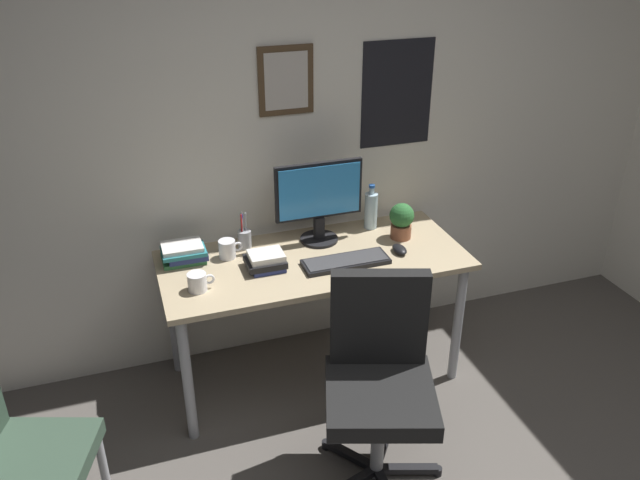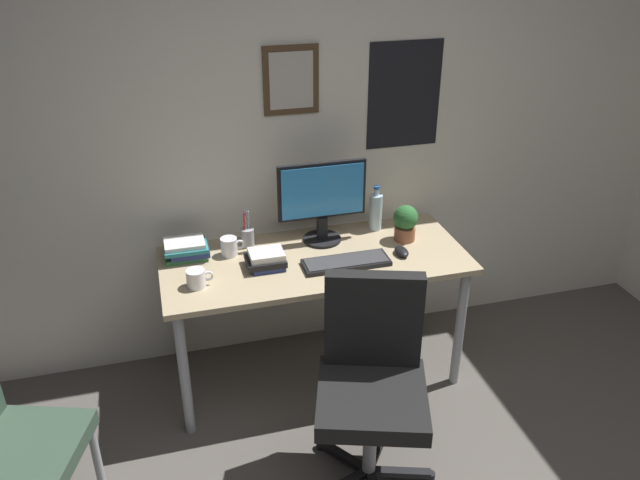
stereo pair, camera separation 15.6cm
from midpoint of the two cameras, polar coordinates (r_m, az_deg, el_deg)
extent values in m
cube|color=silver|center=(3.43, 1.05, 10.35)|extent=(4.40, 0.08, 2.60)
cube|color=#4C3823|center=(3.29, -1.18, 13.87)|extent=(0.28, 0.02, 0.34)
cube|color=beige|center=(3.28, -1.13, 13.82)|extent=(0.22, 0.00, 0.28)
cube|color=black|center=(3.51, 8.71, 12.47)|extent=(0.40, 0.01, 0.56)
cube|color=tan|center=(3.27, 0.91, -1.80)|extent=(1.53, 0.66, 0.03)
cylinder|color=#9EA0A5|center=(3.15, -10.42, -11.59)|extent=(0.05, 0.05, 0.70)
cylinder|color=#9EA0A5|center=(3.49, 13.44, -7.57)|extent=(0.05, 0.05, 0.70)
cylinder|color=#9EA0A5|center=(3.59, -11.34, -6.24)|extent=(0.05, 0.05, 0.70)
cylinder|color=#9EA0A5|center=(3.89, 9.80, -3.20)|extent=(0.05, 0.05, 0.70)
cube|color=black|center=(2.82, 6.22, -13.72)|extent=(0.58, 0.58, 0.08)
cube|color=black|center=(2.82, 6.32, -6.97)|extent=(0.42, 0.20, 0.45)
cylinder|color=#9EA0A5|center=(2.99, 5.96, -17.31)|extent=(0.08, 0.08, 0.42)
cube|color=black|center=(3.13, 8.51, -19.58)|extent=(0.28, 0.13, 0.03)
cylinder|color=black|center=(3.16, 11.18, -19.73)|extent=(0.05, 0.05, 0.04)
cube|color=black|center=(3.22, 6.52, -17.85)|extent=(0.20, 0.25, 0.03)
cylinder|color=black|center=(3.32, 7.17, -16.40)|extent=(0.05, 0.05, 0.04)
cube|color=black|center=(3.17, 3.59, -18.47)|extent=(0.20, 0.25, 0.03)
cylinder|color=black|center=(3.24, 1.48, -17.56)|extent=(0.05, 0.05, 0.04)
cube|color=#334738|center=(2.83, -23.00, -16.74)|extent=(0.53, 0.53, 0.07)
cylinder|color=#9EA0A5|center=(3.04, -17.49, -18.16)|extent=(0.05, 0.05, 0.41)
cylinder|color=#9EA0A5|center=(3.17, -23.87, -17.16)|extent=(0.05, 0.05, 0.41)
cylinder|color=black|center=(3.42, 1.49, 0.07)|extent=(0.20, 0.20, 0.01)
cube|color=black|center=(3.39, 1.51, 1.09)|extent=(0.05, 0.04, 0.12)
cube|color=black|center=(3.31, 1.53, 4.38)|extent=(0.46, 0.02, 0.30)
cube|color=#338CD8|center=(3.29, 1.62, 4.25)|extent=(0.43, 0.00, 0.27)
cube|color=black|center=(3.20, 3.72, -2.01)|extent=(0.43, 0.15, 0.02)
cube|color=#38383A|center=(3.19, 3.73, -1.81)|extent=(0.41, 0.13, 0.00)
ellipsoid|color=black|center=(3.31, 8.53, -1.03)|extent=(0.06, 0.11, 0.04)
cylinder|color=silver|center=(3.52, 6.18, 2.44)|extent=(0.07, 0.07, 0.20)
cylinder|color=silver|center=(3.47, 6.28, 4.23)|extent=(0.03, 0.03, 0.04)
cylinder|color=#2659B2|center=(3.46, 6.30, 4.61)|extent=(0.03, 0.03, 0.01)
cylinder|color=white|center=(3.28, -6.65, -0.60)|extent=(0.08, 0.08, 0.09)
torus|color=white|center=(3.29, -5.73, -0.41)|extent=(0.05, 0.01, 0.05)
cylinder|color=white|center=(3.04, -9.41, -3.38)|extent=(0.09, 0.09, 0.09)
torus|color=white|center=(3.04, -8.36, -3.17)|extent=(0.05, 0.01, 0.05)
cylinder|color=brown|center=(3.45, 8.73, 0.57)|extent=(0.11, 0.11, 0.07)
sphere|color=#2D6B33|center=(3.41, 8.84, 1.96)|extent=(0.13, 0.13, 0.13)
ellipsoid|color=#287A38|center=(3.42, 8.21, 2.11)|extent=(0.07, 0.08, 0.02)
ellipsoid|color=#287A38|center=(3.44, 9.17, 2.50)|extent=(0.07, 0.08, 0.02)
ellipsoid|color=#287A38|center=(3.37, 8.65, 1.84)|extent=(0.08, 0.07, 0.02)
cylinder|color=#9EA0A5|center=(3.36, -5.08, 0.23)|extent=(0.07, 0.07, 0.09)
cylinder|color=#263FBF|center=(3.33, -5.23, 1.44)|extent=(0.01, 0.01, 0.13)
cylinder|color=red|center=(3.33, -5.31, 1.37)|extent=(0.01, 0.01, 0.13)
cylinder|color=black|center=(3.33, -5.33, 1.44)|extent=(0.01, 0.01, 0.13)
cylinder|color=#9EA0A5|center=(3.33, -4.97, 1.52)|extent=(0.01, 0.03, 0.14)
cylinder|color=#9EA0A5|center=(3.33, -5.24, 1.48)|extent=(0.01, 0.02, 0.14)
cube|color=navy|center=(3.18, -3.29, -2.17)|extent=(0.16, 0.16, 0.02)
cube|color=black|center=(3.17, -3.42, -1.78)|extent=(0.19, 0.16, 0.03)
cube|color=silver|center=(3.15, -3.32, -1.29)|extent=(0.17, 0.13, 0.03)
cube|color=#33723F|center=(3.32, -10.38, -1.29)|extent=(0.21, 0.16, 0.02)
cube|color=navy|center=(3.30, -10.09, -0.93)|extent=(0.19, 0.15, 0.03)
cube|color=#26727A|center=(3.27, -10.39, -0.67)|extent=(0.21, 0.15, 0.02)
cube|color=silver|center=(3.27, -10.51, -0.27)|extent=(0.20, 0.15, 0.02)
camera|label=1|loc=(0.08, -88.56, 0.75)|focal=36.41mm
camera|label=2|loc=(0.08, 91.44, -0.75)|focal=36.41mm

